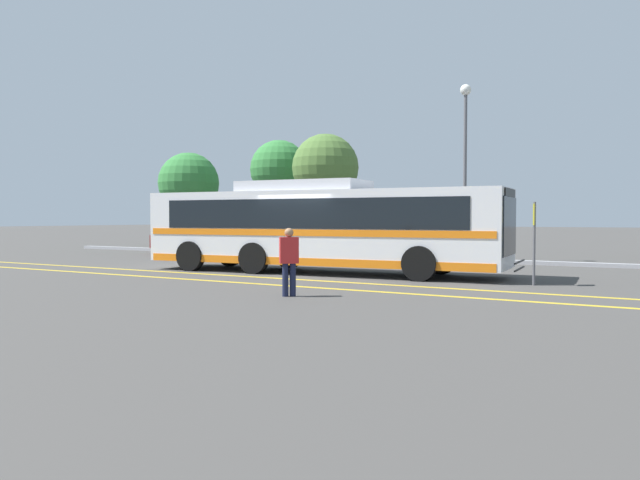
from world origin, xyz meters
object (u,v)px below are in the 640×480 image
object	(u,v)px
parked_car_0	(198,239)
bus_stop_sign	(534,233)
parked_car_1	(288,243)
tree_3	(279,170)
tree_0	(325,168)
street_lamp	(465,142)
tree_1	(189,183)
transit_bus	(319,226)
pedestrian_0	(289,258)

from	to	relation	value
parked_car_0	bus_stop_sign	xyz separation A→B (m)	(16.93, -6.14, 0.65)
parked_car_1	tree_3	xyz separation A→B (m)	(-4.85, 6.59, 3.83)
parked_car_1	tree_0	bearing A→B (deg)	5.83
street_lamp	tree_1	bearing A→B (deg)	169.66
bus_stop_sign	parked_car_0	bearing A→B (deg)	-114.57
tree_3	parked_car_1	bearing A→B (deg)	-53.62
parked_car_0	tree_3	bearing A→B (deg)	171.31
transit_bus	tree_1	distance (m)	19.17
parked_car_1	bus_stop_sign	xyz separation A→B (m)	(11.57, -5.85, 0.72)
bus_stop_sign	tree_1	size ratio (longest dim) A/B	0.39
tree_1	street_lamp	bearing A→B (deg)	-10.34
bus_stop_sign	tree_3	xyz separation A→B (m)	(-16.42, 12.44, 3.11)
pedestrian_0	bus_stop_sign	bearing A→B (deg)	9.13
transit_bus	parked_car_0	world-z (taller)	transit_bus
tree_3	tree_1	bearing A→B (deg)	-170.20
parked_car_1	bus_stop_sign	bearing A→B (deg)	-120.22
tree_1	parked_car_0	bearing A→B (deg)	-44.70
pedestrian_0	parked_car_0	bearing A→B (deg)	97.20
transit_bus	tree_3	bearing A→B (deg)	-145.95
street_lamp	tree_0	distance (m)	8.32
parked_car_0	bus_stop_sign	world-z (taller)	bus_stop_sign
pedestrian_0	tree_0	xyz separation A→B (m)	(-7.99, 15.70, 3.45)
parked_car_0	street_lamp	bearing A→B (deg)	95.05
tree_0	parked_car_1	bearing A→B (deg)	-80.76
bus_stop_sign	street_lamp	bearing A→B (deg)	-156.43
transit_bus	parked_car_1	bearing A→B (deg)	-143.34
pedestrian_0	street_lamp	size ratio (longest dim) A/B	0.21
parked_car_0	parked_car_1	size ratio (longest dim) A/B	1.07
tree_3	tree_0	bearing A→B (deg)	-24.92
tree_0	tree_1	bearing A→B (deg)	174.87
transit_bus	street_lamp	distance (m)	8.81
tree_0	tree_3	xyz separation A→B (m)	(-4.09, 1.90, 0.19)
transit_bus	tree_1	xyz separation A→B (m)	(-15.50, 11.04, 2.35)
parked_car_1	tree_3	size ratio (longest dim) A/B	0.71
pedestrian_0	bus_stop_sign	distance (m)	6.77
parked_car_0	street_lamp	distance (m)	13.36
pedestrian_0	tree_0	bearing A→B (deg)	76.11
parked_car_0	pedestrian_0	world-z (taller)	pedestrian_0
pedestrian_0	street_lamp	bearing A→B (deg)	49.31
bus_stop_sign	tree_0	world-z (taller)	tree_0
transit_bus	parked_car_1	distance (m)	7.32
parked_car_1	street_lamp	distance (m)	8.64
parked_car_1	tree_3	world-z (taller)	tree_3
tree_0	tree_1	distance (m)	9.99
bus_stop_sign	street_lamp	world-z (taller)	street_lamp
pedestrian_0	bus_stop_sign	size ratio (longest dim) A/B	0.70
parked_car_1	tree_3	bearing A→B (deg)	32.97
tree_0	tree_1	xyz separation A→B (m)	(-9.94, 0.89, -0.46)
parked_car_1	street_lamp	bearing A→B (deg)	-75.55
parked_car_1	bus_stop_sign	world-z (taller)	bus_stop_sign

